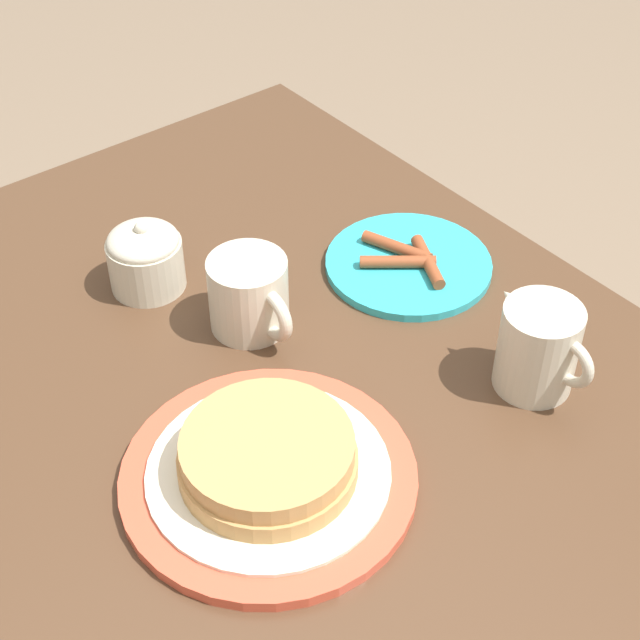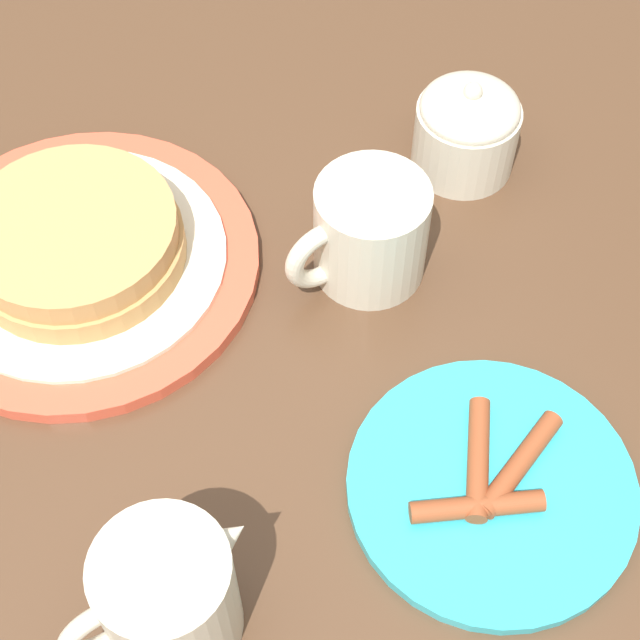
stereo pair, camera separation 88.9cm
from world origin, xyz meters
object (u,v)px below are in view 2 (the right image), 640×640
sugar_bowl (467,128)px  side_plate_bacon (491,486)px  creamer_pitcher (169,595)px  pancake_plate (78,252)px  coffee_mug (367,232)px

sugar_bowl → side_plate_bacon: bearing=57.4°
creamer_pitcher → pancake_plate: bearing=-102.3°
sugar_bowl → coffee_mug: bearing=21.5°
creamer_pitcher → sugar_bowl: size_ratio=1.42×
sugar_bowl → creamer_pitcher: bearing=30.5°
coffee_mug → side_plate_bacon: bearing=81.1°
pancake_plate → creamer_pitcher: (0.06, 0.28, 0.03)m
sugar_bowl → pancake_plate: bearing=-11.3°
pancake_plate → sugar_bowl: bearing=168.7°
pancake_plate → coffee_mug: coffee_mug is taller
side_plate_bacon → coffee_mug: (-0.03, -0.20, 0.04)m
pancake_plate → coffee_mug: (-0.18, 0.11, 0.02)m
creamer_pitcher → sugar_bowl: creamer_pitcher is taller
pancake_plate → coffee_mug: bearing=148.6°
coffee_mug → creamer_pitcher: 0.29m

